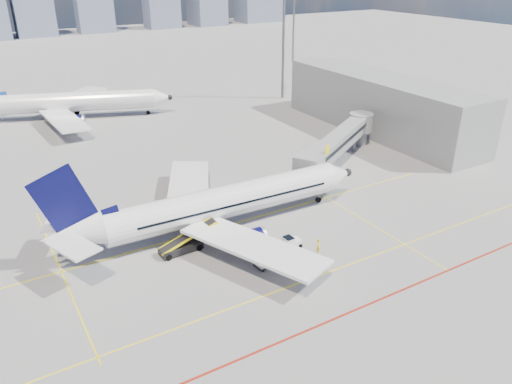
{
  "coord_description": "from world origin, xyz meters",
  "views": [
    {
      "loc": [
        -24.7,
        -38.63,
        28.84
      ],
      "look_at": [
        2.45,
        6.97,
        4.0
      ],
      "focal_mm": 35.0,
      "sensor_mm": 36.0,
      "label": 1
    }
  ],
  "objects_px": {
    "second_aircraft": "(69,102)",
    "cargo_dolly": "(269,257)",
    "baggage_tug": "(290,243)",
    "belt_loader": "(182,246)",
    "ramp_worker": "(318,246)",
    "main_aircraft": "(215,205)"
  },
  "relations": [
    {
      "from": "cargo_dolly",
      "to": "ramp_worker",
      "type": "bearing_deg",
      "value": -13.77
    },
    {
      "from": "second_aircraft",
      "to": "ramp_worker",
      "type": "height_order",
      "value": "second_aircraft"
    },
    {
      "from": "second_aircraft",
      "to": "belt_loader",
      "type": "xyz_separation_m",
      "value": [
        -0.83,
        -57.85,
        -2.51
      ]
    },
    {
      "from": "second_aircraft",
      "to": "baggage_tug",
      "type": "xyz_separation_m",
      "value": [
        9.57,
        -63.35,
        -2.49
      ]
    },
    {
      "from": "main_aircraft",
      "to": "second_aircraft",
      "type": "xyz_separation_m",
      "value": [
        -4.51,
        55.32,
        -0.0
      ]
    },
    {
      "from": "belt_loader",
      "to": "cargo_dolly",
      "type": "bearing_deg",
      "value": -49.88
    },
    {
      "from": "baggage_tug",
      "to": "ramp_worker",
      "type": "relative_size",
      "value": 1.29
    },
    {
      "from": "baggage_tug",
      "to": "ramp_worker",
      "type": "distance_m",
      "value": 3.11
    },
    {
      "from": "main_aircraft",
      "to": "ramp_worker",
      "type": "bearing_deg",
      "value": -54.04
    },
    {
      "from": "second_aircraft",
      "to": "belt_loader",
      "type": "relative_size",
      "value": 5.61
    },
    {
      "from": "second_aircraft",
      "to": "belt_loader",
      "type": "height_order",
      "value": "second_aircraft"
    },
    {
      "from": "second_aircraft",
      "to": "baggage_tug",
      "type": "bearing_deg",
      "value": -61.19
    },
    {
      "from": "main_aircraft",
      "to": "second_aircraft",
      "type": "relative_size",
      "value": 1.02
    },
    {
      "from": "main_aircraft",
      "to": "belt_loader",
      "type": "height_order",
      "value": "main_aircraft"
    },
    {
      "from": "second_aircraft",
      "to": "cargo_dolly",
      "type": "distance_m",
      "value": 65.22
    },
    {
      "from": "cargo_dolly",
      "to": "ramp_worker",
      "type": "xyz_separation_m",
      "value": [
        5.81,
        -0.76,
        -0.06
      ]
    },
    {
      "from": "baggage_tug",
      "to": "belt_loader",
      "type": "bearing_deg",
      "value": 148.31
    },
    {
      "from": "baggage_tug",
      "to": "belt_loader",
      "type": "relative_size",
      "value": 0.33
    },
    {
      "from": "cargo_dolly",
      "to": "ramp_worker",
      "type": "relative_size",
      "value": 1.85
    },
    {
      "from": "main_aircraft",
      "to": "cargo_dolly",
      "type": "xyz_separation_m",
      "value": [
        1.29,
        -9.6,
        -2.28
      ]
    },
    {
      "from": "main_aircraft",
      "to": "ramp_worker",
      "type": "xyz_separation_m",
      "value": [
        7.11,
        -10.36,
        -2.34
      ]
    },
    {
      "from": "second_aircraft",
      "to": "ramp_worker",
      "type": "xyz_separation_m",
      "value": [
        11.62,
        -65.69,
        -2.34
      ]
    }
  ]
}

